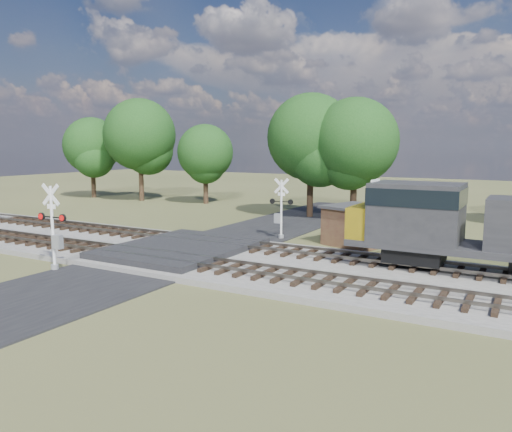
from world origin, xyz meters
The scene contains 10 objects.
ground centered at (0.00, 0.00, 0.00)m, with size 160.00×160.00×0.00m, color #414726.
ballast_bed centered at (10.00, 0.50, 0.15)m, with size 140.00×10.00×0.30m, color gray.
road centered at (0.00, 0.00, 0.04)m, with size 7.00×60.00×0.08m, color black.
crossing_panel centered at (0.00, 0.50, 0.32)m, with size 7.00×9.00×0.62m, color #262628.
track_near centered at (3.12, -2.00, 0.41)m, with size 140.00×2.60×0.33m.
track_far centered at (3.12, 3.00, 0.41)m, with size 140.00×2.60×0.33m.
crossing_signal_near centered at (-3.35, -5.66, 1.88)m, with size 1.82×0.42×4.52m.
crossing_signal_far centered at (2.74, 7.94, 1.76)m, with size 1.71×0.38×4.23m.
equipment_shed centered at (8.09, 8.62, 1.31)m, with size 4.79×4.79×2.58m.
treeline centered at (2.37, 21.12, 6.55)m, with size 81.21×11.12×11.80m.
Camera 1 is at (18.00, -22.46, 6.41)m, focal length 35.00 mm.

